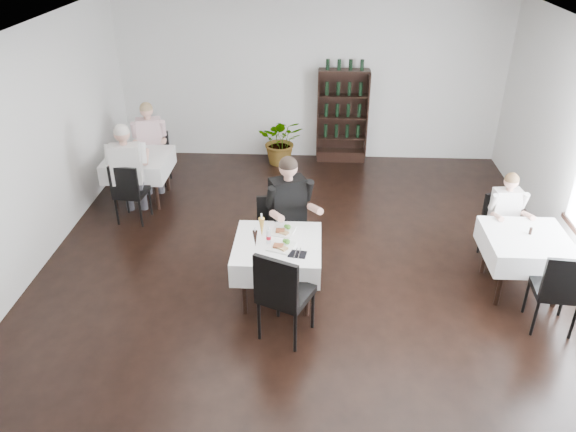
# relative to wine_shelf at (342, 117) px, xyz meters

# --- Properties ---
(room_shell) EXTENTS (9.00, 9.00, 9.00)m
(room_shell) POSITION_rel_wine_shelf_xyz_m (-0.60, -4.31, 0.65)
(room_shell) COLOR black
(room_shell) RESTS_ON ground
(wine_shelf) EXTENTS (0.90, 0.28, 1.75)m
(wine_shelf) POSITION_rel_wine_shelf_xyz_m (0.00, 0.00, 0.00)
(wine_shelf) COLOR black
(wine_shelf) RESTS_ON ground
(main_table) EXTENTS (1.03, 1.03, 0.77)m
(main_table) POSITION_rel_wine_shelf_xyz_m (-0.90, -4.31, -0.23)
(main_table) COLOR black
(main_table) RESTS_ON ground
(left_table) EXTENTS (0.98, 0.98, 0.77)m
(left_table) POSITION_rel_wine_shelf_xyz_m (-3.30, -1.81, -0.23)
(left_table) COLOR black
(left_table) RESTS_ON ground
(right_table) EXTENTS (0.98, 0.98, 0.77)m
(right_table) POSITION_rel_wine_shelf_xyz_m (2.10, -4.01, -0.23)
(right_table) COLOR black
(right_table) RESTS_ON ground
(potted_tree) EXTENTS (0.82, 0.71, 0.90)m
(potted_tree) POSITION_rel_wine_shelf_xyz_m (-1.11, -0.21, -0.40)
(potted_tree) COLOR #22511B
(potted_tree) RESTS_ON ground
(main_chair_far) EXTENTS (0.49, 0.49, 0.96)m
(main_chair_far) POSITION_rel_wine_shelf_xyz_m (-1.00, -3.60, -0.30)
(main_chair_far) COLOR black
(main_chair_far) RESTS_ON ground
(main_chair_near) EXTENTS (0.68, 0.68, 1.12)m
(main_chair_near) POSITION_rel_wine_shelf_xyz_m (-0.80, -5.09, -0.21)
(main_chair_near) COLOR black
(main_chair_near) RESTS_ON ground
(left_chair_far) EXTENTS (0.41, 0.41, 0.88)m
(left_chair_far) POSITION_rel_wine_shelf_xyz_m (-3.21, -1.09, -0.34)
(left_chair_far) COLOR black
(left_chair_far) RESTS_ON ground
(left_chair_near) EXTENTS (0.49, 0.49, 0.96)m
(left_chair_near) POSITION_rel_wine_shelf_xyz_m (-3.24, -2.58, -0.30)
(left_chair_near) COLOR black
(left_chair_near) RESTS_ON ground
(right_chair_far) EXTENTS (0.55, 0.55, 0.91)m
(right_chair_far) POSITION_rel_wine_shelf_xyz_m (2.03, -3.20, -0.33)
(right_chair_far) COLOR black
(right_chair_far) RESTS_ON ground
(right_chair_near) EXTENTS (0.51, 0.52, 1.03)m
(right_chair_near) POSITION_rel_wine_shelf_xyz_m (2.22, -4.80, -0.26)
(right_chair_near) COLOR black
(right_chair_near) RESTS_ON ground
(diner_main) EXTENTS (0.71, 0.75, 1.59)m
(diner_main) POSITION_rel_wine_shelf_xyz_m (-0.78, -3.72, 0.07)
(diner_main) COLOR #414148
(diner_main) RESTS_ON ground
(diner_left_far) EXTENTS (0.61, 0.64, 1.47)m
(diner_left_far) POSITION_rel_wine_shelf_xyz_m (-3.23, -1.31, 0.01)
(diner_left_far) COLOR #414148
(diner_left_far) RESTS_ON ground
(diner_left_near) EXTENTS (0.63, 0.65, 1.56)m
(diner_left_near) POSITION_rel_wine_shelf_xyz_m (-3.24, -2.47, 0.06)
(diner_left_near) COLOR #414148
(diner_left_near) RESTS_ON ground
(diner_right_far) EXTENTS (0.51, 0.52, 1.28)m
(diner_right_far) POSITION_rel_wine_shelf_xyz_m (2.05, -3.36, -0.11)
(diner_right_far) COLOR #414148
(diner_right_far) RESTS_ON ground
(plate_far) EXTENTS (0.32, 0.32, 0.08)m
(plate_far) POSITION_rel_wine_shelf_xyz_m (-0.84, -4.07, -0.06)
(plate_far) COLOR white
(plate_far) RESTS_ON main_table
(plate_near) EXTENTS (0.36, 0.36, 0.09)m
(plate_near) POSITION_rel_wine_shelf_xyz_m (-0.84, -4.42, -0.06)
(plate_near) COLOR white
(plate_near) RESTS_ON main_table
(pilsner_dark) EXTENTS (0.06, 0.06, 0.26)m
(pilsner_dark) POSITION_rel_wine_shelf_xyz_m (-1.15, -4.41, 0.03)
(pilsner_dark) COLOR black
(pilsner_dark) RESTS_ON main_table
(pilsner_lager) EXTENTS (0.07, 0.07, 0.32)m
(pilsner_lager) POSITION_rel_wine_shelf_xyz_m (-1.09, -4.19, 0.05)
(pilsner_lager) COLOR gold
(pilsner_lager) RESTS_ON main_table
(coke_bottle) EXTENTS (0.06, 0.06, 0.22)m
(coke_bottle) POSITION_rel_wine_shelf_xyz_m (-1.00, -4.33, 0.01)
(coke_bottle) COLOR silver
(coke_bottle) RESTS_ON main_table
(napkin_cutlery) EXTENTS (0.22, 0.23, 0.02)m
(napkin_cutlery) POSITION_rel_wine_shelf_xyz_m (-0.66, -4.56, -0.07)
(napkin_cutlery) COLOR black
(napkin_cutlery) RESTS_ON main_table
(pepper_mill) EXTENTS (0.04, 0.04, 0.09)m
(pepper_mill) POSITION_rel_wine_shelf_xyz_m (2.14, -3.96, -0.03)
(pepper_mill) COLOR black
(pepper_mill) RESTS_ON right_table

